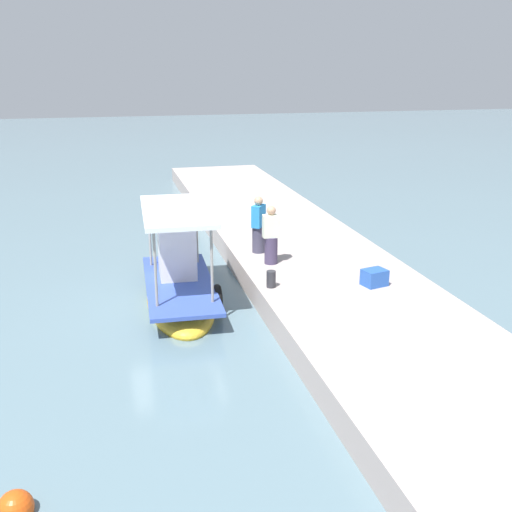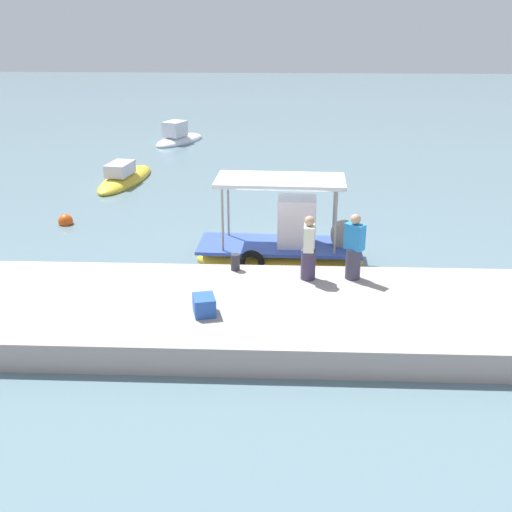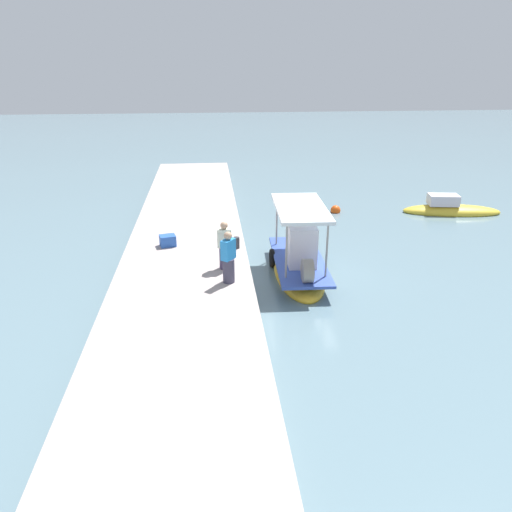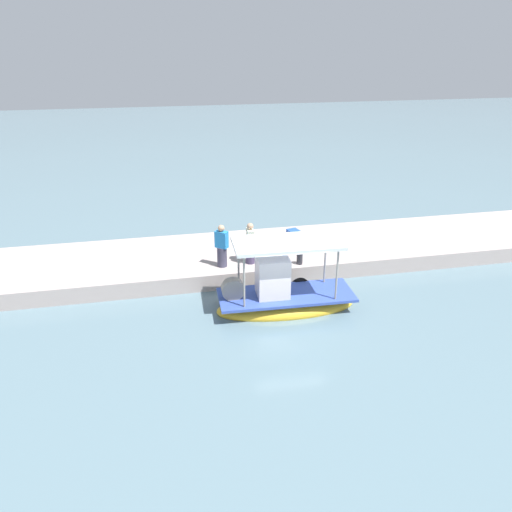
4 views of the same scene
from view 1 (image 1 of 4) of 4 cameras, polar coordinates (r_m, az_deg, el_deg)
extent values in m
plane|color=slate|center=(16.88, -7.52, -4.26)|extent=(120.00, 120.00, 0.00)
cube|color=#B1A29C|center=(17.71, 6.45, -2.03)|extent=(36.00, 4.60, 0.66)
ellipsoid|color=gold|center=(16.84, -6.99, -4.05)|extent=(5.07, 1.96, 0.84)
cube|color=#3851AB|center=(16.67, -7.05, -2.55)|extent=(4.87, 1.95, 0.10)
cube|color=silver|center=(16.91, -7.29, 0.31)|extent=(1.14, 1.01, 1.54)
cylinder|color=gray|center=(17.88, -9.75, 1.88)|extent=(0.07, 0.07, 1.98)
cylinder|color=gray|center=(17.96, -5.47, 2.13)|extent=(0.07, 0.07, 1.98)
cylinder|color=gray|center=(14.82, -9.23, -1.38)|extent=(0.07, 0.07, 1.98)
cylinder|color=gray|center=(14.92, -4.08, -1.05)|extent=(0.07, 0.07, 1.98)
cube|color=white|center=(16.10, -7.31, 4.12)|extent=(3.76, 1.88, 0.12)
torus|color=black|center=(16.13, -3.53, -3.90)|extent=(0.75, 0.21, 0.74)
cylinder|color=gray|center=(18.34, -7.61, 0.63)|extent=(0.81, 0.38, 0.80)
cylinder|color=#3E3C51|center=(18.74, 0.23, 1.54)|extent=(0.54, 0.54, 0.80)
cube|color=#298AD9|center=(18.55, 0.24, 3.71)|extent=(0.55, 0.51, 0.66)
sphere|color=tan|center=(18.45, 0.24, 5.10)|extent=(0.26, 0.26, 0.26)
cylinder|color=#3F3653|center=(17.70, 1.39, 0.53)|extent=(0.39, 0.39, 0.78)
cube|color=silver|center=(17.50, 1.41, 2.77)|extent=(0.29, 0.49, 0.65)
sphere|color=tan|center=(17.39, 1.42, 4.21)|extent=(0.26, 0.26, 0.26)
cylinder|color=#2D2D33|center=(15.88, 1.40, -2.14)|extent=(0.24, 0.24, 0.44)
cube|color=#2957B2|center=(16.30, 10.84, -1.96)|extent=(0.60, 0.69, 0.43)
sphere|color=#E94F13|center=(10.18, -21.24, -20.80)|extent=(0.52, 0.52, 0.52)
camera|label=2|loc=(25.03, 39.13, 15.88)|focal=44.66mm
camera|label=3|loc=(32.33, -5.41, 19.48)|focal=34.34mm
camera|label=4|loc=(24.17, -50.89, 17.88)|focal=35.13mm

